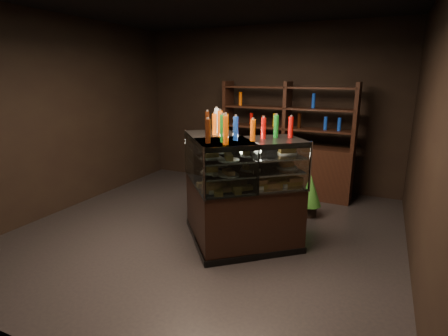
% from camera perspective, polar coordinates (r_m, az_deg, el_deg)
% --- Properties ---
extents(ground, '(5.00, 5.00, 0.00)m').
position_cam_1_polar(ground, '(4.95, -2.53, -10.17)').
color(ground, black).
rests_on(ground, ground).
extents(room_shell, '(5.02, 5.02, 3.01)m').
position_cam_1_polar(room_shell, '(4.49, -2.81, 12.91)').
color(room_shell, black).
rests_on(room_shell, ground).
extents(display_case, '(1.77, 1.38, 1.38)m').
position_cam_1_polar(display_case, '(4.39, 1.53, -6.90)').
color(display_case, black).
rests_on(display_case, ground).
extents(food_display, '(1.40, 0.99, 0.43)m').
position_cam_1_polar(food_display, '(4.21, 1.53, -0.05)').
color(food_display, '#BF9444').
rests_on(food_display, display_case).
extents(bottles_top, '(1.22, 0.85, 0.30)m').
position_cam_1_polar(bottles_top, '(4.12, 1.64, 6.81)').
color(bottles_top, '#147223').
rests_on(bottles_top, display_case).
extents(potted_conifer, '(0.35, 0.35, 0.74)m').
position_cam_1_polar(potted_conifer, '(5.45, 13.91, -3.47)').
color(potted_conifer, black).
rests_on(potted_conifer, ground).
extents(back_shelving, '(2.36, 0.51, 2.00)m').
position_cam_1_polar(back_shelving, '(6.41, 9.91, 1.22)').
color(back_shelving, black).
rests_on(back_shelving, ground).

